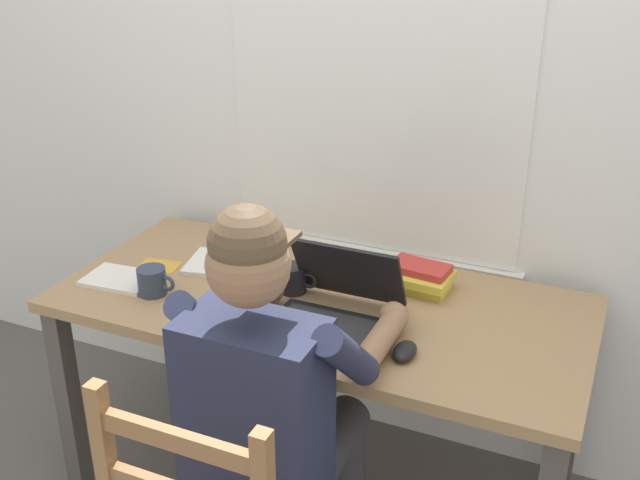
% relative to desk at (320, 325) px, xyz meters
% --- Properties ---
extents(back_wall, '(6.00, 0.08, 2.60)m').
position_rel_desk_xyz_m(back_wall, '(-0.00, 0.45, 0.65)').
color(back_wall, silver).
rests_on(back_wall, ground).
extents(desk, '(1.60, 0.74, 0.74)m').
position_rel_desk_xyz_m(desk, '(0.00, 0.00, 0.00)').
color(desk, '#9E7A51').
rests_on(desk, ground).
extents(seated_person, '(0.50, 0.60, 1.25)m').
position_rel_desk_xyz_m(seated_person, '(0.07, -0.44, 0.04)').
color(seated_person, '#232842').
rests_on(seated_person, ground).
extents(laptop, '(0.33, 0.33, 0.21)m').
position_rel_desk_xyz_m(laptop, '(0.09, -0.11, 0.14)').
color(laptop, black).
rests_on(laptop, desk).
extents(computer_mouse, '(0.06, 0.10, 0.03)m').
position_rel_desk_xyz_m(computer_mouse, '(0.33, -0.20, 0.11)').
color(computer_mouse, black).
rests_on(computer_mouse, desk).
extents(coffee_mug_white, '(0.11, 0.07, 0.09)m').
position_rel_desk_xyz_m(coffee_mug_white, '(-0.18, -0.15, 0.13)').
color(coffee_mug_white, white).
rests_on(coffee_mug_white, desk).
extents(coffee_mug_dark, '(0.13, 0.09, 0.09)m').
position_rel_desk_xyz_m(coffee_mug_dark, '(-0.48, -0.17, 0.13)').
color(coffee_mug_dark, '#2D384C').
rests_on(coffee_mug_dark, desk).
extents(coffee_mug_spare, '(0.12, 0.08, 0.09)m').
position_rel_desk_xyz_m(coffee_mug_spare, '(-0.09, 0.01, 0.13)').
color(coffee_mug_spare, black).
rests_on(coffee_mug_spare, desk).
extents(book_stack_main, '(0.20, 0.15, 0.08)m').
position_rel_desk_xyz_m(book_stack_main, '(0.26, 0.18, 0.13)').
color(book_stack_main, gold).
rests_on(book_stack_main, desk).
extents(paper_pile_near_laptop, '(0.23, 0.23, 0.02)m').
position_rel_desk_xyz_m(paper_pile_near_laptop, '(-0.40, 0.08, 0.10)').
color(paper_pile_near_laptop, silver).
rests_on(paper_pile_near_laptop, desk).
extents(paper_pile_back_corner, '(0.23, 0.17, 0.01)m').
position_rel_desk_xyz_m(paper_pile_back_corner, '(-0.63, -0.15, 0.10)').
color(paper_pile_back_corner, silver).
rests_on(paper_pile_back_corner, desk).
extents(landscape_photo_print, '(0.14, 0.11, 0.00)m').
position_rel_desk_xyz_m(landscape_photo_print, '(-0.58, -0.01, 0.09)').
color(landscape_photo_print, gold).
rests_on(landscape_photo_print, desk).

